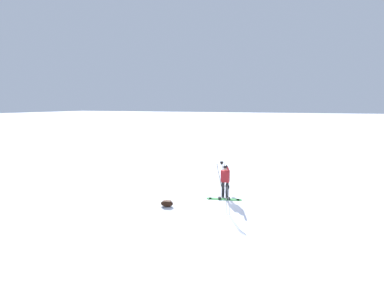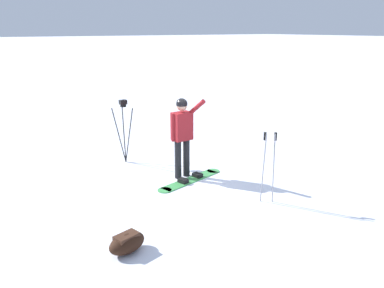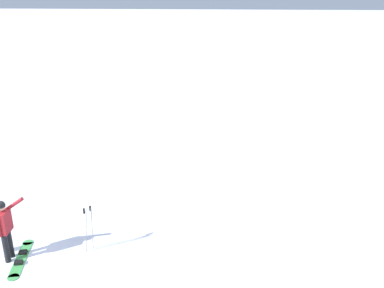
# 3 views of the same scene
# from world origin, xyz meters

# --- Properties ---
(ground_plane) EXTENTS (300.00, 300.00, 0.00)m
(ground_plane) POSITION_xyz_m (0.00, 0.00, 0.00)
(ground_plane) COLOR white
(snowboarder) EXTENTS (0.65, 0.49, 1.72)m
(snowboarder) POSITION_xyz_m (0.54, -0.11, 1.04)
(snowboarder) COLOR black
(snowboarder) RESTS_ON ground_plane
(snowboard) EXTENTS (0.61, 1.72, 0.10)m
(snowboard) POSITION_xyz_m (0.27, -0.13, 0.02)
(snowboard) COLOR #3F994C
(snowboard) RESTS_ON ground_plane
(gear_bag_large) EXTENTS (0.46, 0.64, 0.28)m
(gear_bag_large) POSITION_xyz_m (-1.52, 2.16, 0.15)
(gear_bag_large) COLOR black
(gear_bag_large) RESTS_ON ground_plane
(camera_tripod) EXTENTS (0.56, 0.42, 1.49)m
(camera_tripod) POSITION_xyz_m (2.13, 0.48, 1.06)
(camera_tripod) COLOR #262628
(camera_tripod) RESTS_ON ground_plane
(ski_poles) EXTENTS (0.27, 0.27, 1.33)m
(ski_poles) POSITION_xyz_m (-1.44, -0.65, 0.87)
(ski_poles) COLOR gray
(ski_poles) RESTS_ON ground_plane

